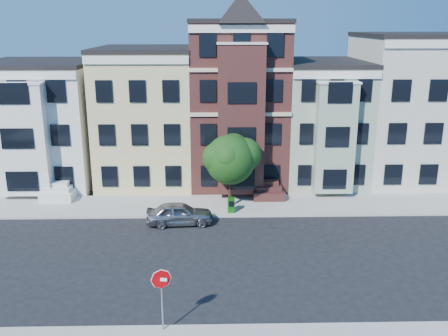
{
  "coord_description": "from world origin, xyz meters",
  "views": [
    {
      "loc": [
        -1.93,
        -23.83,
        12.06
      ],
      "look_at": [
        -1.31,
        3.01,
        4.2
      ],
      "focal_mm": 40.0,
      "sensor_mm": 36.0,
      "label": 1
    }
  ],
  "objects_px": {
    "parked_car": "(179,214)",
    "newspaper_box": "(231,205)",
    "stop_sign": "(162,296)",
    "street_tree": "(230,163)"
  },
  "relations": [
    {
      "from": "newspaper_box",
      "to": "stop_sign",
      "type": "xyz_separation_m",
      "value": [
        -3.22,
        -12.87,
        1.01
      ]
    },
    {
      "from": "street_tree",
      "to": "newspaper_box",
      "type": "distance_m",
      "value": 2.76
    },
    {
      "from": "newspaper_box",
      "to": "stop_sign",
      "type": "bearing_deg",
      "value": -103.42
    },
    {
      "from": "newspaper_box",
      "to": "stop_sign",
      "type": "relative_size",
      "value": 0.33
    },
    {
      "from": "parked_car",
      "to": "newspaper_box",
      "type": "xyz_separation_m",
      "value": [
        3.26,
        1.57,
        -0.05
      ]
    },
    {
      "from": "street_tree",
      "to": "parked_car",
      "type": "relative_size",
      "value": 1.48
    },
    {
      "from": "parked_car",
      "to": "newspaper_box",
      "type": "relative_size",
      "value": 4.09
    },
    {
      "from": "newspaper_box",
      "to": "stop_sign",
      "type": "height_order",
      "value": "stop_sign"
    },
    {
      "from": "parked_car",
      "to": "stop_sign",
      "type": "distance_m",
      "value": 11.34
    },
    {
      "from": "street_tree",
      "to": "stop_sign",
      "type": "height_order",
      "value": "street_tree"
    }
  ]
}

